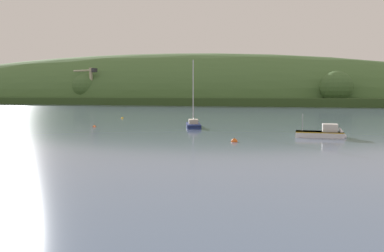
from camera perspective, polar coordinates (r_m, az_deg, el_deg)
name	(u,v)px	position (r m, az deg, el deg)	size (l,w,h in m)	color
far_shoreline_hill	(124,103)	(246.89, -10.19, 3.47)	(552.93, 156.06, 60.04)	#314A21
dockside_crane	(91,86)	(214.55, -14.91, 5.78)	(15.39, 4.96, 19.54)	#4C4C51
sailboat_midwater_white	(193,126)	(55.42, 0.17, 0.05)	(3.71, 6.71, 10.56)	navy
fishing_boat_moored	(325,135)	(44.40, 19.25, -1.26)	(5.44, 2.44, 3.49)	white
mooring_buoy_foreground	(122,118)	(77.94, -10.40, 1.13)	(0.52, 0.52, 0.60)	yellow
mooring_buoy_midchannel	(234,142)	(38.10, 6.35, -2.36)	(0.65, 0.65, 0.73)	#EA5B19
mooring_buoy_far_upstream	(94,127)	(57.76, -14.40, -0.12)	(0.47, 0.47, 0.55)	#EA5B19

